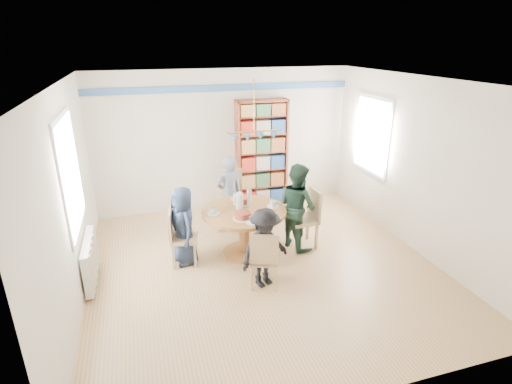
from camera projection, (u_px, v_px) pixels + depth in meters
name	position (u px, v px, depth m)	size (l,w,h in m)	color
ground	(264.00, 266.00, 6.00)	(5.00, 5.00, 0.00)	tan
room_shell	(231.00, 147.00, 6.12)	(5.00, 5.00, 5.00)	white
radiator	(90.00, 260.00, 5.50)	(0.12, 1.00, 0.60)	silver
dining_table	(244.00, 221.00, 6.17)	(1.30, 1.30, 0.75)	#915E2F
chair_left	(179.00, 235.00, 5.91)	(0.45, 0.45, 0.88)	tan
chair_right	(308.00, 215.00, 6.45)	(0.44, 0.44, 0.97)	tan
chair_far	(229.00, 196.00, 7.11)	(0.57, 0.57, 1.06)	tan
chair_near	(264.00, 257.00, 5.33)	(0.48, 0.48, 0.85)	tan
person_left	(183.00, 226.00, 5.92)	(0.59, 0.39, 1.21)	#1B263D
person_right	(297.00, 206.00, 6.36)	(0.68, 0.53, 1.41)	#183025
person_far	(229.00, 194.00, 6.95)	(0.49, 0.32, 1.35)	gray
person_near	(265.00, 248.00, 5.36)	(0.74, 0.42, 1.14)	black
bookshelf	(262.00, 155.00, 7.91)	(1.01, 0.30, 2.13)	brown
tableware	(242.00, 206.00, 6.10)	(1.14, 1.14, 0.30)	white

